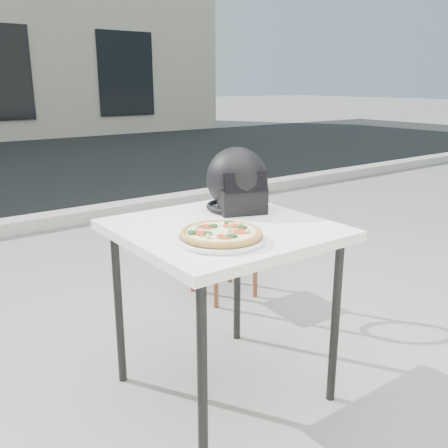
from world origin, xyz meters
TOP-DOWN VIEW (x-y plane):
  - ground at (0.00, 0.00)m, footprint 80.00×80.00m
  - curb at (0.00, 3.00)m, footprint 30.00×0.25m
  - cafe_table_main at (-0.04, -0.26)m, footprint 0.85×0.85m
  - plate at (-0.18, -0.44)m, footprint 0.44×0.44m
  - pizza at (-0.18, -0.44)m, footprint 0.38×0.38m
  - helmet at (0.17, -0.09)m, footprint 0.37×0.38m
  - cafe_chair_main at (0.60, 0.55)m, footprint 0.41×0.41m

SIDE VIEW (x-z plane):
  - ground at x=0.00m, z-range 0.00..0.00m
  - curb at x=0.00m, z-range 0.00..0.12m
  - cafe_chair_main at x=0.60m, z-range 0.06..1.06m
  - cafe_table_main at x=-0.04m, z-range 0.33..1.13m
  - plate at x=-0.18m, z-range 0.80..0.82m
  - pizza at x=-0.18m, z-range 0.82..0.86m
  - helmet at x=0.17m, z-range 0.78..1.08m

